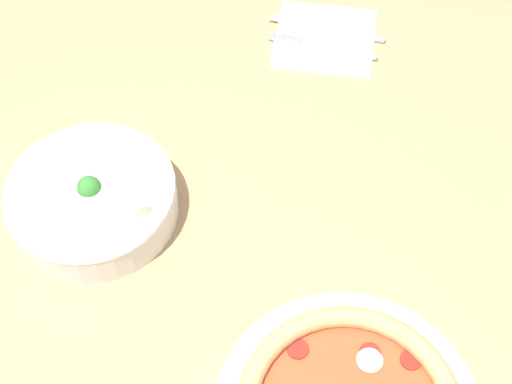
# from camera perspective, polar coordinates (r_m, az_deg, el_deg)

# --- Properties ---
(dining_table) EXTENTS (1.27, 1.00, 0.77)m
(dining_table) POSITION_cam_1_polar(r_m,az_deg,el_deg) (1.02, -4.43, -9.20)
(dining_table) COLOR tan
(dining_table) RESTS_ON ground_plane
(bowl) EXTENTS (0.23, 0.23, 0.07)m
(bowl) POSITION_cam_1_polar(r_m,az_deg,el_deg) (0.98, -12.95, -0.48)
(bowl) COLOR white
(bowl) RESTS_ON dining_table
(napkin) EXTENTS (0.17, 0.17, 0.00)m
(napkin) POSITION_cam_1_polar(r_m,az_deg,el_deg) (1.21, 5.52, 12.14)
(napkin) COLOR white
(napkin) RESTS_ON dining_table
(fork) EXTENTS (0.03, 0.18, 0.00)m
(fork) POSITION_cam_1_polar(r_m,az_deg,el_deg) (1.19, 5.46, 11.49)
(fork) COLOR silver
(fork) RESTS_ON napkin
(knife) EXTENTS (0.03, 0.20, 0.01)m
(knife) POSITION_cam_1_polar(r_m,az_deg,el_deg) (1.23, 6.08, 12.80)
(knife) COLOR silver
(knife) RESTS_ON napkin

